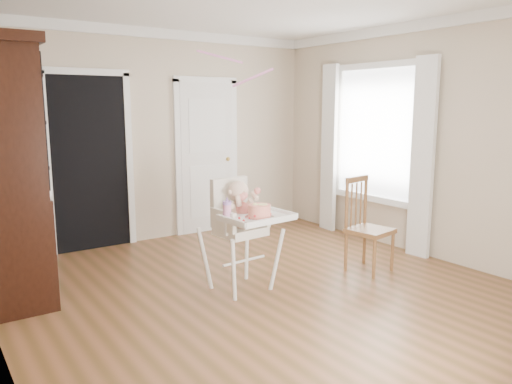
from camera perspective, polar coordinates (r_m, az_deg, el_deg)
floor at (r=4.78m, az=1.76°, el=-11.65°), size 5.00×5.00×0.00m
wall_back at (r=6.64m, az=-11.11°, el=6.24°), size 4.50×0.00×4.50m
wall_right at (r=6.07m, az=19.33°, el=5.54°), size 0.00×5.00×5.00m
doorway at (r=6.34m, az=-18.47°, el=3.56°), size 1.06×0.05×2.22m
closet_door at (r=6.95m, az=-5.63°, el=3.85°), size 0.96×0.09×2.13m
window_right at (r=6.52m, az=13.24°, el=5.54°), size 0.13×1.84×2.30m
high_chair at (r=4.72m, az=-1.74°, el=-3.34°), size 0.68×0.82×1.09m
baby at (r=4.71m, az=-1.94°, el=-1.53°), size 0.32×0.24×0.46m
cake at (r=4.46m, az=0.40°, el=-2.19°), size 0.26×0.26×0.12m
sippy_cup at (r=4.47m, az=-3.33°, el=-1.92°), size 0.08×0.08×0.19m
china_cabinet at (r=5.03m, az=-26.86°, el=2.08°), size 0.61×1.38×2.32m
dining_chair at (r=5.45m, az=12.62°, el=-3.99°), size 0.47×0.47×1.00m
streamer at (r=4.97m, az=-4.22°, el=15.19°), size 0.28×0.43×0.15m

